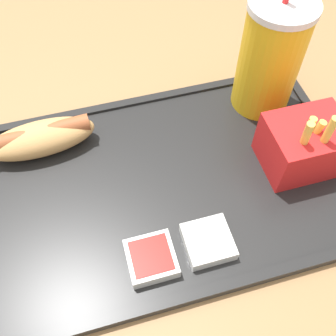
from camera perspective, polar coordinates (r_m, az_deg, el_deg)
name	(u,v)px	position (r m, az deg, el deg)	size (l,w,h in m)	color
ground_plane	(177,329)	(1.21, 1.25, -22.37)	(8.00, 8.00, 0.00)	#4C4742
dining_table	(180,289)	(0.84, 1.75, -17.08)	(1.50, 1.15, 0.76)	olive
food_tray	(168,184)	(0.49, 0.00, -2.28)	(0.46, 0.29, 0.01)	black
soda_cup	(270,57)	(0.53, 14.61, 15.27)	(0.08, 0.08, 0.19)	gold
hot_dog_far	(40,138)	(0.52, -18.03, 4.17)	(0.14, 0.06, 0.04)	tan
fries_carton	(304,145)	(0.50, 19.13, 3.20)	(0.09, 0.08, 0.10)	red
sauce_cup_mayo	(207,242)	(0.44, 5.73, -10.57)	(0.05, 0.05, 0.02)	silver
sauce_cup_ketchup	(151,258)	(0.43, -2.44, -12.93)	(0.05, 0.05, 0.02)	silver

